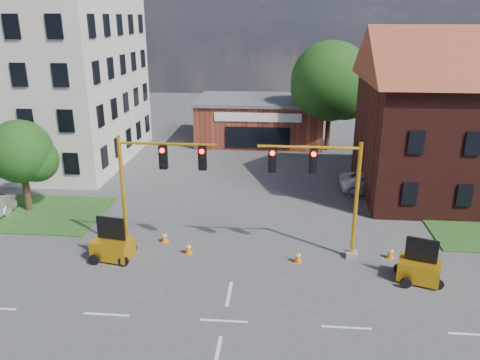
{
  "coord_description": "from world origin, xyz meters",
  "views": [
    {
      "loc": [
        2.1,
        -16.21,
        11.91
      ],
      "look_at": [
        -0.21,
        10.0,
        2.69
      ],
      "focal_mm": 35.0,
      "sensor_mm": 36.0,
      "label": 1
    }
  ],
  "objects": [
    {
      "name": "tree_large",
      "position": [
        6.87,
        27.08,
        6.15
      ],
      "size": [
        7.56,
        7.2,
        10.02
      ],
      "color": "#352413",
      "rests_on": "ground"
    },
    {
      "name": "trailer_west",
      "position": [
        -6.35,
        4.74,
        0.7
      ],
      "size": [
        2.16,
        1.63,
        2.23
      ],
      "rotation": [
        0.0,
        0.0,
        -0.17
      ],
      "color": "orange",
      "rests_on": "ground"
    },
    {
      "name": "ground",
      "position": [
        0.0,
        0.0,
        0.0
      ],
      "size": [
        120.0,
        120.0,
        0.0
      ],
      "primitive_type": "plane",
      "color": "#48484B",
      "rests_on": "ground"
    },
    {
      "name": "cone_c",
      "position": [
        3.19,
        5.18,
        0.34
      ],
      "size": [
        0.4,
        0.4,
        0.7
      ],
      "color": "orange",
      "rests_on": "ground"
    },
    {
      "name": "trailer_east",
      "position": [
        8.82,
        3.89,
        0.67
      ],
      "size": [
        2.18,
        1.8,
        2.13
      ],
      "rotation": [
        0.0,
        0.0,
        -0.34
      ],
      "color": "orange",
      "rests_on": "ground"
    },
    {
      "name": "office_block",
      "position": [
        -20.0,
        21.9,
        10.31
      ],
      "size": [
        18.4,
        15.4,
        20.6
      ],
      "color": "beige",
      "rests_on": "ground"
    },
    {
      "name": "cone_b",
      "position": [
        -4.15,
        6.82,
        0.34
      ],
      "size": [
        0.4,
        0.4,
        0.7
      ],
      "color": "orange",
      "rests_on": "ground"
    },
    {
      "name": "signal_mast_east",
      "position": [
        4.36,
        6.0,
        3.92
      ],
      "size": [
        5.3,
        0.6,
        6.2
      ],
      "color": "gray",
      "rests_on": "ground"
    },
    {
      "name": "brick_shop",
      "position": [
        0.0,
        29.98,
        2.16
      ],
      "size": [
        12.4,
        8.4,
        4.3
      ],
      "color": "maroon",
      "rests_on": "ground"
    },
    {
      "name": "pickup_white",
      "position": [
        9.08,
        15.92,
        0.73
      ],
      "size": [
        5.31,
        2.54,
        1.46
      ],
      "primitive_type": "imported",
      "rotation": [
        0.0,
        0.0,
        1.59
      ],
      "color": "white",
      "rests_on": "ground"
    },
    {
      "name": "cone_a",
      "position": [
        -2.57,
        5.62,
        0.34
      ],
      "size": [
        0.4,
        0.4,
        0.7
      ],
      "color": "orange",
      "rests_on": "ground"
    },
    {
      "name": "tree_nw_front",
      "position": [
        -13.8,
        10.58,
        3.8
      ],
      "size": [
        4.16,
        3.96,
        5.96
      ],
      "color": "#352413",
      "rests_on": "ground"
    },
    {
      "name": "cone_d",
      "position": [
        8.0,
        6.07,
        0.34
      ],
      "size": [
        0.4,
        0.4,
        0.7
      ],
      "color": "orange",
      "rests_on": "ground"
    },
    {
      "name": "signal_mast_west",
      "position": [
        -4.36,
        6.0,
        3.92
      ],
      "size": [
        5.3,
        0.6,
        6.2
      ],
      "color": "gray",
      "rests_on": "ground"
    }
  ]
}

